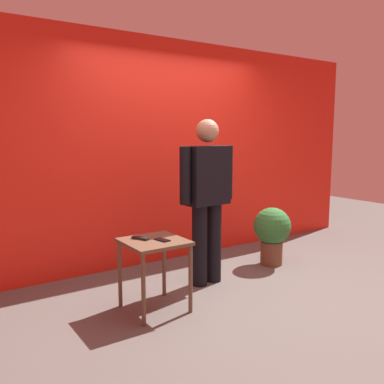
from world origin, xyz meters
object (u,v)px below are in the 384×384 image
at_px(standing_person, 207,193).
at_px(cell_phone, 162,240).
at_px(tv_remote, 140,238).
at_px(side_table, 154,252).
at_px(potted_plant, 272,231).

height_order(standing_person, cell_phone, standing_person).
xyz_separation_m(standing_person, tv_remote, (-0.85, -0.18, -0.31)).
distance_m(side_table, tv_remote, 0.17).
height_order(side_table, tv_remote, tv_remote).
height_order(cell_phone, potted_plant, potted_plant).
bearing_deg(potted_plant, side_table, -169.19).
xyz_separation_m(standing_person, side_table, (-0.77, -0.27, -0.42)).
bearing_deg(cell_phone, tv_remote, 123.09).
bearing_deg(potted_plant, tv_remote, -172.45).
relative_size(tv_remote, potted_plant, 0.25).
bearing_deg(tv_remote, potted_plant, -16.33).
bearing_deg(side_table, potted_plant, 10.81).
distance_m(tv_remote, potted_plant, 1.89).
relative_size(side_table, cell_phone, 4.40).
relative_size(standing_person, cell_phone, 11.76).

